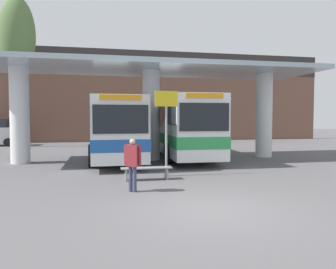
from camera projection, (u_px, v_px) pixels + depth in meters
name	position (u px, v px, depth m)	size (l,w,h in m)	color
ground_plane	(212.00, 209.00, 8.17)	(100.00, 100.00, 0.00)	#565456
townhouse_backdrop	(128.00, 88.00, 31.47)	(40.00, 0.58, 8.75)	brown
station_canopy	(151.00, 85.00, 17.59)	(18.29, 5.35, 5.06)	silver
transit_bus_left_bay	(114.00, 126.00, 18.71)	(2.71, 11.49, 3.24)	silver
transit_bus_center_bay	(177.00, 124.00, 20.14)	(2.96, 12.30, 3.38)	white
waiting_bench_near_pillar	(146.00, 170.00, 12.04)	(1.87, 0.44, 0.46)	gray
info_sign_platform	(166.00, 116.00, 12.70)	(0.90, 0.09, 3.32)	gray
pedestrian_waiting	(133.00, 160.00, 10.06)	(0.53, 0.45, 1.64)	#333856
poplar_tree_behind_left	(17.00, 36.00, 25.02)	(2.68, 2.68, 11.54)	brown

